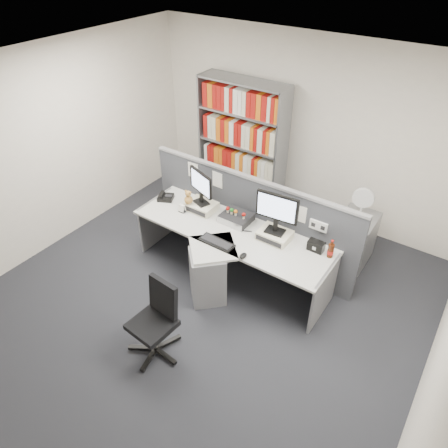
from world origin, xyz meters
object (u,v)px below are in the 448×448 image
Objects in this scene: monitor_left at (201,185)px; cola_bottle at (331,251)px; desk at (221,256)px; office_chair at (157,318)px; monitor_right at (277,210)px; desk_phone at (165,197)px; desk_calendar at (182,209)px; mouse at (243,256)px; speaker at (316,246)px; filing_cabinet at (354,239)px; desk_fan at (363,200)px; keyboard at (217,242)px; shelving_unit at (242,146)px; desktop_pc at (236,218)px.

monitor_left is 1.81m from cola_bottle.
cola_bottle is (1.20, 0.45, 0.35)m from desk.
cola_bottle is 0.27× the size of office_chair.
monitor_right is 2.22× the size of cola_bottle.
desk_calendar is at bearing -15.58° from desk_phone.
speaker is at bearing 42.93° from mouse.
filing_cabinet is (0.81, 1.52, -0.39)m from mouse.
desk_fan is at bearing 25.11° from desk_phone.
office_chair is (0.02, -1.12, -0.26)m from keyboard.
shelving_unit is (-1.29, 1.97, 0.23)m from mouse.
desk_phone is at bearing 161.30° from keyboard.
desk_fan is at bearing 78.86° from speaker.
desk_phone is at bearing 165.42° from desk.
monitor_left is 1.10m from monitor_right.
desktop_pc reaches higher than desk.
monitor_right reaches higher than monitor_left.
keyboard is 0.81m from desk_calendar.
desk_fan is at bearing 61.94° from mouse.
speaker is at bearing 8.54° from monitor_right.
desk_calendar is (-0.76, 0.19, 0.31)m from desk.
desk is at bearing -81.46° from desktop_pc.
mouse is 0.48× the size of cola_bottle.
monitor_right is at bearing 42.40° from keyboard.
desk_calendar reaches higher than keyboard.
shelving_unit reaches higher than cola_bottle.
office_chair is (-0.37, -1.09, -0.27)m from mouse.
desk_calendar is at bearing 165.93° from desk.
monitor_left is 4.25× the size of desk_calendar.
office_chair is (-1.00, -1.67, -0.31)m from speaker.
keyboard is (-0.00, -0.09, 0.28)m from desk.
cola_bottle is (1.26, 0.03, 0.04)m from desktop_pc.
office_chair is at bearing -60.89° from desk_calendar.
filing_cabinet is (1.20, 1.49, -0.38)m from keyboard.
filing_cabinet is at bearing 31.61° from desk_calendar.
desk_fan is (1.26, 0.98, 0.21)m from desktop_pc.
office_chair is at bearing -120.88° from speaker.
cola_bottle is at bearing 2.03° from monitor_left.
monitor_left is at bearing -177.30° from speaker.
filing_cabinet is 1.55× the size of desk_fan.
desk is 2.94× the size of office_chair.
mouse is 1.04× the size of desk_calendar.
cola_bottle is at bearing 54.55° from office_chair.
speaker is at bearing 2.03° from desktop_pc.
monitor_left is at bearing 110.76° from office_chair.
speaker reaches higher than filing_cabinet.
cola_bottle reaches higher than desk_calendar.
keyboard is 0.63× the size of filing_cabinet.
desk_phone is at bearing -99.10° from shelving_unit.
monitor_right is 0.76m from cola_bottle.
desktop_pc is 0.83× the size of keyboard.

